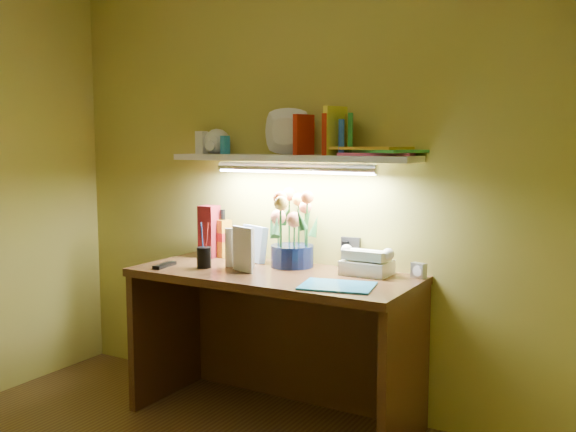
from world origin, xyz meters
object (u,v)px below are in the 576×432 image
at_px(desk_clock, 419,270).
at_px(whisky_bottle, 223,233).
at_px(flower_bouquet, 292,229).
at_px(desk, 273,347).
at_px(telephone, 367,260).

distance_m(desk_clock, whisky_bottle, 1.11).
height_order(flower_bouquet, desk_clock, flower_bouquet).
bearing_deg(desk, whisky_bottle, 154.29).
bearing_deg(desk_clock, desk, -142.38).
relative_size(desk_clock, whisky_bottle, 0.27).
bearing_deg(desk, flower_bouquet, 86.87).
relative_size(desk, desk_clock, 19.98).
xyz_separation_m(desk, flower_bouquet, (0.01, 0.17, 0.57)).
bearing_deg(desk_clock, telephone, -150.01).
height_order(desk, telephone, telephone).
height_order(flower_bouquet, whisky_bottle, flower_bouquet).
bearing_deg(desk_clock, whisky_bottle, -161.08).
xyz_separation_m(flower_bouquet, telephone, (0.41, 0.01, -0.12)).
bearing_deg(whisky_bottle, desk, -25.71).
height_order(desk_clock, whisky_bottle, whisky_bottle).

